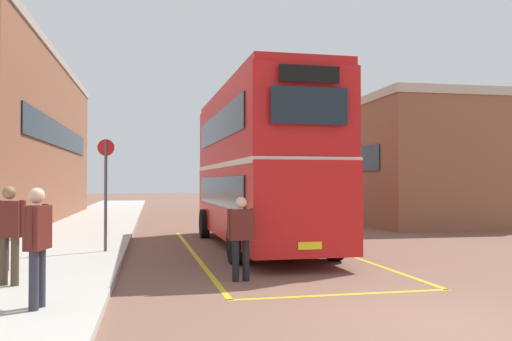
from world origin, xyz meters
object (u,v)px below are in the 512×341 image
(double_decker_bus, at_px, (258,164))
(pedestrian_waiting_near, at_px, (10,227))
(single_deck_bus, at_px, (260,186))
(pedestrian_boarding, at_px, (241,232))
(pedestrian_waiting_far, at_px, (38,238))
(bus_stop_sign, at_px, (106,184))

(double_decker_bus, bearing_deg, pedestrian_waiting_near, -134.73)
(single_deck_bus, height_order, pedestrian_boarding, single_deck_bus)
(double_decker_bus, xyz_separation_m, pedestrian_waiting_far, (-4.78, -7.63, -1.34))
(single_deck_bus, xyz_separation_m, pedestrian_waiting_far, (-8.98, -28.29, -0.47))
(double_decker_bus, xyz_separation_m, pedestrian_waiting_near, (-5.64, -5.69, -1.34))
(double_decker_bus, relative_size, pedestrian_boarding, 5.95)
(pedestrian_waiting_near, height_order, bus_stop_sign, bus_stop_sign)
(single_deck_bus, xyz_separation_m, pedestrian_boarding, (-5.59, -25.98, -0.67))
(bus_stop_sign, bearing_deg, single_deck_bus, 68.62)
(pedestrian_boarding, relative_size, pedestrian_waiting_near, 0.95)
(pedestrian_boarding, xyz_separation_m, bus_stop_sign, (-2.96, 4.14, 0.94))
(double_decker_bus, bearing_deg, pedestrian_waiting_far, -122.09)
(bus_stop_sign, bearing_deg, double_decker_bus, 15.12)
(single_deck_bus, distance_m, pedestrian_waiting_far, 29.68)
(pedestrian_boarding, distance_m, pedestrian_waiting_near, 4.26)
(pedestrian_waiting_far, xyz_separation_m, bus_stop_sign, (0.43, 6.45, 0.74))
(double_decker_bus, distance_m, pedestrian_waiting_far, 9.10)
(double_decker_bus, distance_m, single_deck_bus, 21.10)
(double_decker_bus, xyz_separation_m, single_deck_bus, (4.19, 20.66, -0.87))
(pedestrian_boarding, relative_size, bus_stop_sign, 0.57)
(double_decker_bus, relative_size, pedestrian_waiting_far, 5.68)
(single_deck_bus, relative_size, bus_stop_sign, 2.82)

